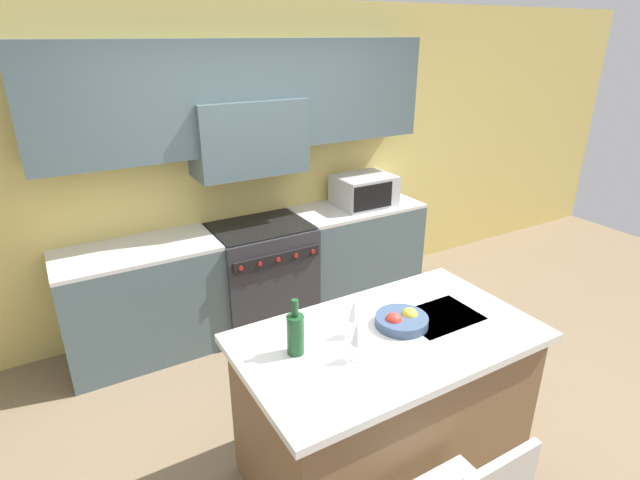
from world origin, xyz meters
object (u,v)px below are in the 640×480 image
(range_stove, at_px, (262,274))
(wine_glass_near, at_px, (357,334))
(wine_glass_far, at_px, (354,311))
(microwave, at_px, (364,190))
(wine_bottle, at_px, (296,333))
(fruit_bowl, at_px, (401,320))

(range_stove, bearing_deg, wine_glass_near, -100.28)
(wine_glass_near, relative_size, wine_glass_far, 1.00)
(wine_glass_near, distance_m, wine_glass_far, 0.21)
(wine_glass_near, bearing_deg, wine_glass_far, 59.53)
(microwave, xyz_separation_m, wine_bottle, (-1.68, -1.82, -0.01))
(microwave, bearing_deg, wine_glass_near, -125.75)
(wine_bottle, xyz_separation_m, wine_glass_near, (0.23, -0.20, 0.03))
(range_stove, distance_m, microwave, 1.25)
(microwave, distance_m, wine_glass_near, 2.49)
(microwave, xyz_separation_m, wine_glass_near, (-1.46, -2.02, 0.03))
(microwave, relative_size, wine_glass_far, 2.44)
(wine_bottle, bearing_deg, microwave, 47.17)
(range_stove, relative_size, wine_bottle, 3.02)
(wine_bottle, height_order, wine_glass_far, wine_bottle)
(wine_glass_near, xyz_separation_m, fruit_bowl, (0.39, 0.13, -0.12))
(range_stove, height_order, wine_glass_far, wine_glass_far)
(microwave, height_order, fruit_bowl, microwave)
(fruit_bowl, bearing_deg, wine_glass_near, -161.07)
(range_stove, xyz_separation_m, fruit_bowl, (0.03, -1.87, 0.51))
(microwave, bearing_deg, wine_bottle, -132.83)
(range_stove, height_order, wine_glass_near, wine_glass_near)
(range_stove, relative_size, microwave, 1.71)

